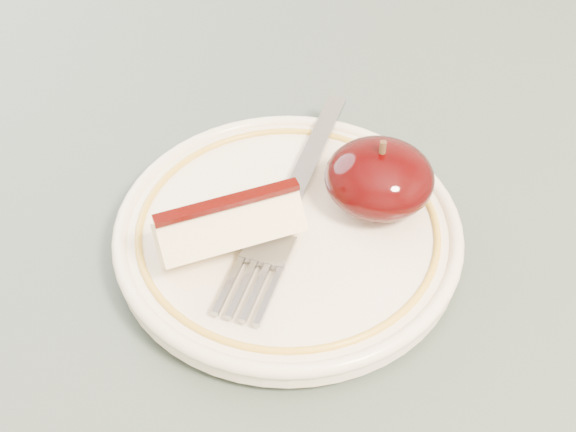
# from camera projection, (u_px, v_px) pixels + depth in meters

# --- Properties ---
(table) EXTENTS (0.90, 0.90, 0.75)m
(table) POSITION_uv_depth(u_px,v_px,m) (262.00, 330.00, 0.55)
(table) COLOR brown
(table) RESTS_ON ground
(plate) EXTENTS (0.21, 0.21, 0.02)m
(plate) POSITION_uv_depth(u_px,v_px,m) (288.00, 232.00, 0.48)
(plate) COLOR white
(plate) RESTS_ON table
(apple_half) EXTENTS (0.07, 0.06, 0.05)m
(apple_half) POSITION_uv_depth(u_px,v_px,m) (379.00, 178.00, 0.47)
(apple_half) COLOR black
(apple_half) RESTS_ON plate
(apple_wedge) EXTENTS (0.09, 0.07, 0.04)m
(apple_wedge) POSITION_uv_depth(u_px,v_px,m) (229.00, 226.00, 0.45)
(apple_wedge) COLOR beige
(apple_wedge) RESTS_ON plate
(fork) EXTENTS (0.06, 0.20, 0.00)m
(fork) POSITION_uv_depth(u_px,v_px,m) (290.00, 201.00, 0.48)
(fork) COLOR gray
(fork) RESTS_ON plate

